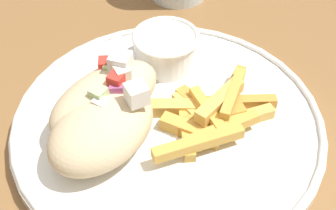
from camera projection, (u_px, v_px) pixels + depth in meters
table at (130, 165)px, 0.52m from camera, size 1.14×1.14×0.76m
plate at (168, 123)px, 0.43m from camera, size 0.29×0.29×0.02m
pita_sandwich_near at (102, 128)px, 0.39m from camera, size 0.13×0.13×0.06m
pita_sandwich_far at (106, 98)px, 0.42m from camera, size 0.13×0.12×0.06m
fries_pile at (209, 115)px, 0.42m from camera, size 0.13×0.10×0.03m
sauce_ramekin at (166, 47)px, 0.47m from camera, size 0.07×0.07×0.04m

